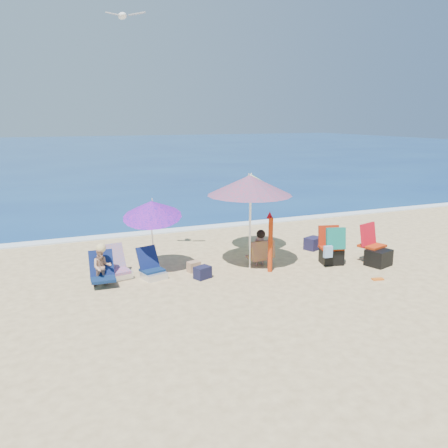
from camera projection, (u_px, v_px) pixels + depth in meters
name	position (u px, v px, depth m)	size (l,w,h in m)	color
ground	(254.00, 281.00, 10.09)	(120.00, 120.00, 0.00)	#D8BC84
sea	(74.00, 151.00, 50.62)	(120.00, 80.00, 0.12)	navy
foam	(184.00, 229.00, 14.68)	(120.00, 0.50, 0.04)	white
umbrella_turquoise	(250.00, 185.00, 10.57)	(2.27, 2.27, 2.25)	white
umbrella_striped	(251.00, 183.00, 12.00)	(1.66, 1.66, 2.10)	white
umbrella_blue	(152.00, 209.00, 10.34)	(1.77, 1.80, 1.83)	silver
furled_umbrella	(270.00, 239.00, 10.57)	(0.18, 0.23, 1.41)	#B8320D
chair_navy	(152.00, 270.00, 10.29)	(0.61, 0.74, 0.67)	#0D2449
chair_rainbow	(117.00, 269.00, 10.28)	(0.64, 0.76, 0.72)	#ED535B
camp_chair_left	(376.00, 253.00, 11.18)	(0.71, 0.91, 0.98)	#AD2E0C
camp_chair_right	(332.00, 250.00, 11.22)	(0.74, 0.71, 0.96)	#A3260B
person_center	(260.00, 248.00, 11.08)	(0.61, 0.52, 0.89)	tan
person_left	(102.00, 267.00, 9.74)	(0.54, 0.66, 0.93)	tan
bag_navy_a	(203.00, 272.00, 10.24)	(0.42, 0.37, 0.27)	#161731
bag_tan	(194.00, 267.00, 10.69)	(0.32, 0.26, 0.24)	#A17A5C
bag_navy_b	(313.00, 243.00, 12.50)	(0.53, 0.47, 0.33)	#1A1835
orange_item	(378.00, 279.00, 10.17)	(0.27, 0.16, 0.03)	orange
seagull	(123.00, 16.00, 9.53)	(0.79, 0.53, 0.13)	white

